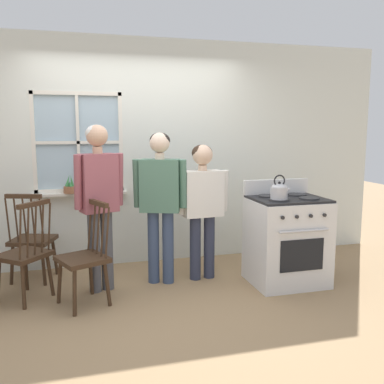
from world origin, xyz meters
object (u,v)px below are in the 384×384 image
(person_teen_center, at_px, (160,193))
(stove, at_px, (287,240))
(chair_near_wall, at_px, (32,240))
(person_adult_right, at_px, (202,197))
(person_elderly_left, at_px, (99,192))
(chair_by_window, at_px, (25,255))
(kettle, at_px, (279,191))
(chair_center_cluster, at_px, (85,258))
(potted_plant, at_px, (70,188))

(person_teen_center, bearing_deg, stove, 4.62)
(chair_near_wall, xyz_separation_m, person_adult_right, (1.79, -0.43, 0.46))
(person_teen_center, height_order, person_adult_right, person_teen_center)
(person_elderly_left, distance_m, stove, 2.02)
(chair_by_window, distance_m, stove, 2.64)
(person_elderly_left, distance_m, kettle, 1.80)
(person_adult_right, relative_size, kettle, 5.96)
(stove, bearing_deg, kettle, -142.38)
(chair_center_cluster, bearing_deg, person_elderly_left, 128.51)
(person_elderly_left, bearing_deg, stove, -26.23)
(person_adult_right, xyz_separation_m, stove, (0.83, -0.36, -0.43))
(potted_plant, bearing_deg, chair_near_wall, -145.46)
(chair_near_wall, distance_m, person_teen_center, 1.49)
(stove, bearing_deg, person_adult_right, 156.33)
(kettle, bearing_deg, stove, 37.62)
(chair_near_wall, distance_m, chair_center_cluster, 0.97)
(chair_near_wall, bearing_deg, chair_by_window, 107.12)
(potted_plant, bearing_deg, kettle, -30.61)
(person_elderly_left, bearing_deg, potted_plant, 92.49)
(chair_center_cluster, bearing_deg, kettle, 63.07)
(person_elderly_left, height_order, stove, person_elderly_left)
(chair_near_wall, relative_size, person_adult_right, 0.66)
(chair_center_cluster, bearing_deg, person_teen_center, 91.65)
(chair_near_wall, distance_m, potted_plant, 0.72)
(chair_by_window, relative_size, chair_center_cluster, 1.00)
(person_adult_right, bearing_deg, kettle, -41.87)
(chair_center_cluster, bearing_deg, chair_near_wall, -170.27)
(chair_near_wall, bearing_deg, person_teen_center, -179.49)
(chair_by_window, xyz_separation_m, potted_plant, (0.43, 0.84, 0.52))
(person_adult_right, bearing_deg, person_elderly_left, 178.72)
(chair_by_window, relative_size, kettle, 3.95)
(chair_center_cluster, bearing_deg, chair_by_window, -138.80)
(chair_by_window, height_order, person_teen_center, person_teen_center)
(person_elderly_left, xyz_separation_m, person_teen_center, (0.63, 0.06, -0.04))
(person_adult_right, distance_m, potted_plant, 1.55)
(person_adult_right, relative_size, stove, 1.36)
(person_teen_center, height_order, kettle, person_teen_center)
(person_elderly_left, bearing_deg, chair_by_window, 167.06)
(chair_center_cluster, xyz_separation_m, person_elderly_left, (0.17, 0.31, 0.58))
(chair_by_window, xyz_separation_m, person_adult_right, (1.81, 0.13, 0.46))
(person_teen_center, bearing_deg, person_elderly_left, -154.40)
(person_teen_center, xyz_separation_m, person_adult_right, (0.46, 0.01, -0.07))
(chair_center_cluster, height_order, person_elderly_left, person_elderly_left)
(stove, bearing_deg, chair_by_window, 174.88)
(chair_by_window, height_order, stove, stove)
(chair_by_window, distance_m, chair_center_cluster, 0.60)
(chair_near_wall, distance_m, person_adult_right, 1.90)
(chair_near_wall, height_order, chair_center_cluster, same)
(person_elderly_left, bearing_deg, kettle, -31.19)
(chair_by_window, bearing_deg, person_elderly_left, 135.00)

